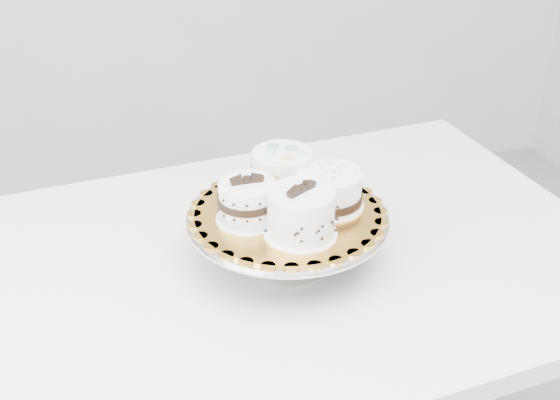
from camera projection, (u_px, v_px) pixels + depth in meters
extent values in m
cube|color=white|center=(279.00, 263.00, 1.23)|extent=(1.26, 0.92, 0.04)
cube|color=white|center=(420.00, 266.00, 1.86)|extent=(0.06, 0.06, 0.71)
cylinder|color=gray|center=(287.00, 256.00, 1.21)|extent=(0.15, 0.15, 0.01)
cylinder|color=gray|center=(287.00, 239.00, 1.19)|extent=(0.10, 0.10, 0.08)
cylinder|color=silver|center=(288.00, 216.00, 1.16)|extent=(0.33, 0.33, 0.01)
cylinder|color=silver|center=(288.00, 218.00, 1.17)|extent=(0.34, 0.34, 0.00)
cylinder|color=#C6852A|center=(288.00, 213.00, 1.16)|extent=(0.35, 0.35, 0.00)
cylinder|color=white|center=(301.00, 233.00, 1.10)|extent=(0.12, 0.12, 0.00)
cylinder|color=white|center=(301.00, 213.00, 1.08)|extent=(0.14, 0.14, 0.07)
cylinder|color=white|center=(248.00, 218.00, 1.14)|extent=(0.10, 0.10, 0.00)
cylinder|color=white|center=(247.00, 200.00, 1.12)|extent=(0.09, 0.09, 0.06)
cylinder|color=silver|center=(248.00, 213.00, 1.13)|extent=(0.10, 0.10, 0.02)
cylinder|color=black|center=(247.00, 199.00, 1.12)|extent=(0.10, 0.10, 0.01)
cylinder|color=white|center=(282.00, 191.00, 1.22)|extent=(0.12, 0.12, 0.00)
cylinder|color=white|center=(282.00, 171.00, 1.20)|extent=(0.11, 0.11, 0.07)
cylinder|color=white|center=(328.00, 204.00, 1.18)|extent=(0.12, 0.12, 0.00)
cylinder|color=white|center=(329.00, 188.00, 1.16)|extent=(0.14, 0.14, 0.06)
cylinder|color=black|center=(329.00, 196.00, 1.17)|extent=(0.11, 0.11, 0.01)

